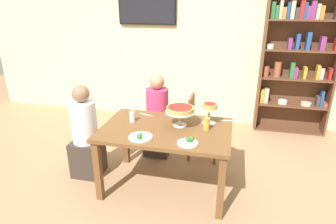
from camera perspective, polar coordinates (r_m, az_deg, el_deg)
ground_plane at (r=3.47m, az=-0.39°, el=-14.43°), size 12.00×12.00×0.00m
rear_partition at (r=5.02m, az=5.69°, el=14.03°), size 8.00×0.12×2.80m
dining_table at (r=3.14m, az=-0.42°, el=-4.87°), size 1.41×0.92×0.74m
bookshelf at (r=4.92m, az=24.55°, el=9.47°), size 1.15×0.30×2.21m
television at (r=5.07m, az=-4.24°, el=20.48°), size 0.99×0.05×0.60m
diner_head_west at (r=3.58m, az=-16.13°, el=-5.02°), size 0.34×0.34×1.15m
diner_far_left at (r=3.91m, az=-2.12°, el=-1.81°), size 0.34×0.34×1.15m
chair_far_right at (r=3.86m, az=6.21°, el=-2.37°), size 0.40×0.40×0.87m
deep_dish_pizza_stand at (r=3.09m, az=2.46°, el=0.30°), size 0.33×0.33×0.22m
personal_pizza_stand at (r=3.18m, az=8.33°, el=0.60°), size 0.20×0.20×0.24m
salad_plate_near_diner at (r=2.77m, az=4.11°, el=-5.98°), size 0.20×0.20×0.07m
salad_plate_far_diner at (r=2.89m, az=-5.56°, el=-4.96°), size 0.24×0.24×0.07m
beer_glass_amber_tall at (r=3.06m, az=7.74°, el=-2.34°), size 0.06×0.06×0.14m
water_glass_clear_near at (r=3.27m, az=-7.19°, el=-0.93°), size 0.06×0.06×0.12m
cutlery_fork_near at (r=3.35m, az=11.73°, el=-1.69°), size 0.18×0.05×0.00m
cutlery_knife_near at (r=3.47m, az=-4.43°, el=-0.51°), size 0.18×0.07×0.00m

